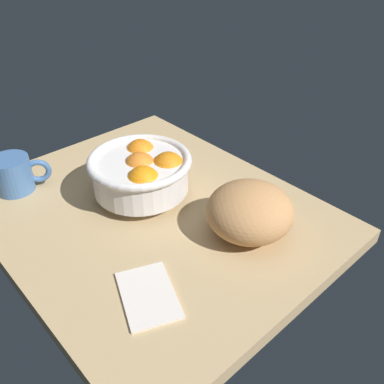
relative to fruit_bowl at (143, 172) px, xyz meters
The scene contains 5 objects.
ground_plane 8.97cm from the fruit_bowl, 155.94° to the left, with size 69.38×56.61×3.00cm, color tan.
fruit_bowl is the anchor object (origin of this frame).
bread_loaf 23.65cm from the fruit_bowl, 161.91° to the right, with size 16.15×15.83×9.73cm, color tan.
napkin_folded 27.87cm from the fruit_bowl, 144.23° to the left, with size 12.24×8.17×0.92cm, color silver.
mug 27.71cm from the fruit_bowl, 42.62° to the left, with size 8.18×11.37×7.60cm.
Camera 1 is at (-54.58, 38.25, 50.86)cm, focal length 38.60 mm.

